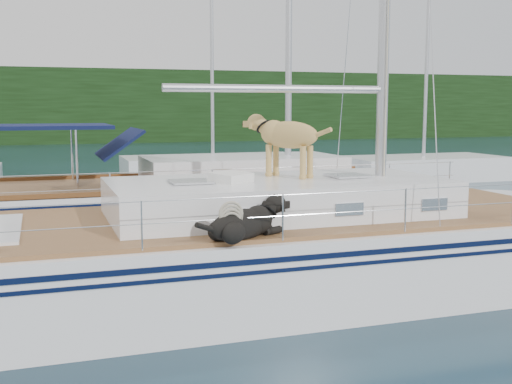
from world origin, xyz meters
name	(u,v)px	position (x,y,z in m)	size (l,w,h in m)	color
ground	(230,297)	(0.00, 0.00, 0.00)	(120.00, 120.00, 0.00)	black
tree_line	(72,106)	(0.00, 45.00, 3.00)	(90.00, 3.00, 6.00)	black
shore_bank	(73,135)	(0.00, 46.20, 0.60)	(92.00, 1.00, 1.20)	#595147
main_sailboat	(236,253)	(0.10, 0.00, 0.68)	(12.00, 4.01, 14.01)	white
neighbor_sailboat	(200,203)	(0.94, 5.73, 0.63)	(11.00, 3.50, 13.30)	white
bg_boat_center	(213,168)	(4.00, 16.00, 0.45)	(7.20, 3.00, 11.65)	white
bg_boat_east	(423,169)	(12.00, 13.00, 0.46)	(6.40, 3.00, 11.65)	white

